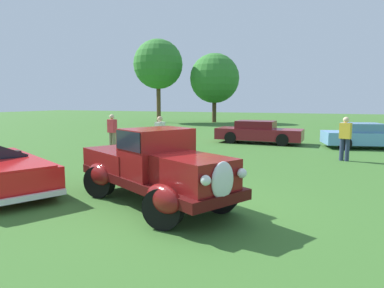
% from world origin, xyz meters
% --- Properties ---
extents(ground_plane, '(120.00, 120.00, 0.00)m').
position_xyz_m(ground_plane, '(0.00, 0.00, 0.00)').
color(ground_plane, '#386628').
extents(feature_pickup_truck, '(4.60, 3.35, 1.70)m').
position_xyz_m(feature_pickup_truck, '(-0.60, 0.08, 0.87)').
color(feature_pickup_truck, '#400B0B').
rests_on(feature_pickup_truck, ground_plane).
extents(neighbor_convertible, '(4.63, 3.42, 1.40)m').
position_xyz_m(neighbor_convertible, '(-4.67, -0.49, 0.58)').
color(neighbor_convertible, red).
rests_on(neighbor_convertible, ground_plane).
extents(show_car_burgundy, '(4.61, 1.79, 1.22)m').
position_xyz_m(show_car_burgundy, '(-0.71, 12.00, 0.60)').
color(show_car_burgundy, maroon).
rests_on(show_car_burgundy, ground_plane).
extents(show_car_skyblue, '(4.11, 2.59, 1.22)m').
position_xyz_m(show_car_skyblue, '(4.48, 11.97, 0.60)').
color(show_car_skyblue, '#669EDB').
rests_on(show_car_skyblue, ground_plane).
extents(spectator_between_cars, '(0.46, 0.36, 1.69)m').
position_xyz_m(spectator_between_cars, '(3.48, 7.75, 0.91)').
color(spectator_between_cars, '#283351').
rests_on(spectator_between_cars, ground_plane).
extents(spectator_by_row, '(0.31, 0.44, 1.69)m').
position_xyz_m(spectator_by_row, '(-3.34, 5.57, 0.91)').
color(spectator_by_row, '#7F7056').
rests_on(spectator_by_row, ground_plane).
extents(spectator_far_side, '(0.44, 0.32, 1.69)m').
position_xyz_m(spectator_far_side, '(-6.26, 6.46, 0.91)').
color(spectator_far_side, '#7F7056').
rests_on(spectator_far_side, ground_plane).
extents(treeline_far_left, '(5.17, 5.17, 8.70)m').
position_xyz_m(treeline_far_left, '(-14.20, 25.94, 6.09)').
color(treeline_far_left, brown).
rests_on(treeline_far_left, ground_plane).
extents(treeline_mid_left, '(5.22, 5.22, 7.28)m').
position_xyz_m(treeline_mid_left, '(-8.77, 28.35, 4.65)').
color(treeline_mid_left, '#47331E').
rests_on(treeline_mid_left, ground_plane).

